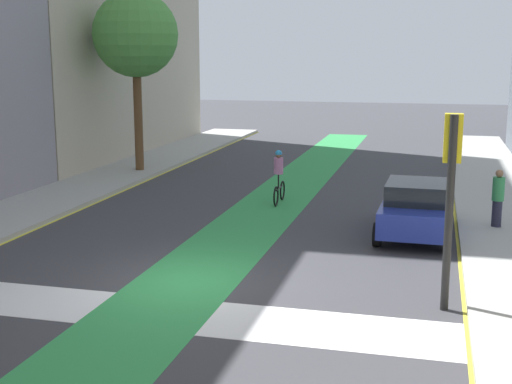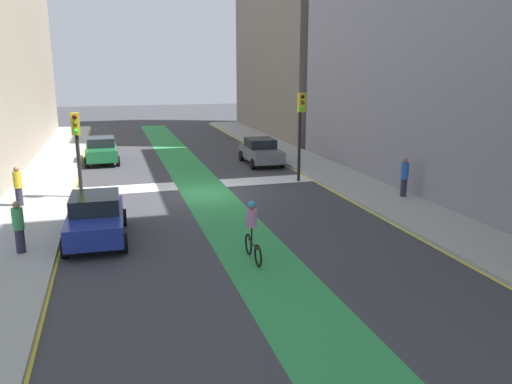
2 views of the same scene
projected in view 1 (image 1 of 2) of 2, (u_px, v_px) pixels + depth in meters
The scene contains 9 objects.
ground_plane at pixel (189, 281), 15.80m from camera, with size 120.00×120.00×0.00m, color #38383D.
bike_lane_paint at pixel (187, 281), 15.82m from camera, with size 2.40×60.00×0.01m, color #2D8C47.
crosswalk_band at pixel (155, 312), 13.90m from camera, with size 12.00×1.80×0.01m, color silver.
curb_stripe_right at pixel (466, 304), 14.34m from camera, with size 0.16×60.00×0.01m, color yellow.
traffic_signal_near_right at pixel (451, 173), 13.65m from camera, with size 0.35×0.52×3.92m.
car_blue_right_far at pixel (416, 208), 19.64m from camera, with size 2.10×4.24×1.57m.
cyclist_in_lane at pixel (279, 176), 23.83m from camera, with size 0.32×1.73×1.86m.
pedestrian_sidewalk_right_b at pixel (498, 198), 20.05m from camera, with size 0.34×0.34×1.66m.
street_tree_near at pixel (136, 35), 29.00m from camera, with size 3.55×3.55×7.46m.
Camera 1 is at (5.20, -14.26, 5.06)m, focal length 49.15 mm.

